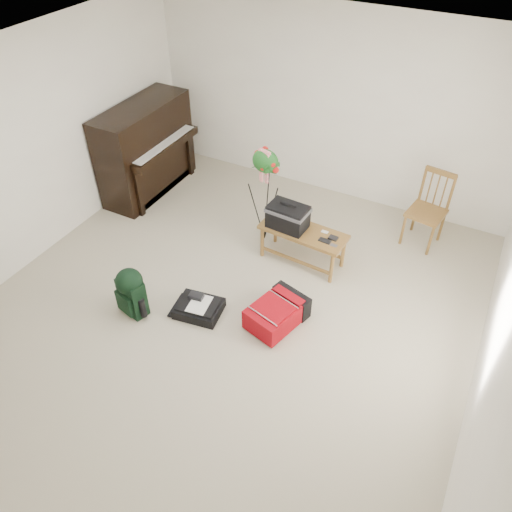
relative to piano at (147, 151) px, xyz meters
The scene contains 12 objects.
floor 2.77m from the piano, 36.20° to the right, with size 5.00×5.50×0.01m, color #BAAE95.
ceiling 3.31m from the piano, 36.20° to the right, with size 5.00×5.50×0.01m, color white.
wall_back 2.55m from the piano, 27.74° to the left, with size 5.00×0.04×2.50m, color white.
wall_left 1.76m from the piano, 101.09° to the right, with size 0.04×5.50×2.50m, color white.
wall_right 4.99m from the piano, 18.85° to the right, with size 0.04×5.50×2.50m, color white.
piano is the anchor object (origin of this frame).
bench 2.48m from the piano, 11.54° to the right, with size 1.03×0.47×0.78m.
dining_chair 3.78m from the piano, ahead, with size 0.47×0.47×0.95m.
red_suitcase 3.13m from the piano, 28.22° to the right, with size 0.56×0.72×0.27m.
black_duffel 2.67m from the piano, 42.41° to the right, with size 0.53×0.45×0.20m.
green_backpack 2.47m from the piano, 57.67° to the right, with size 0.33×0.30×0.58m.
flower_stand 1.99m from the piano, ahead, with size 0.51×0.51×1.29m.
Camera 1 is at (2.00, -3.16, 3.95)m, focal length 35.00 mm.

